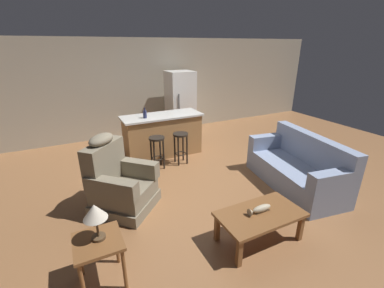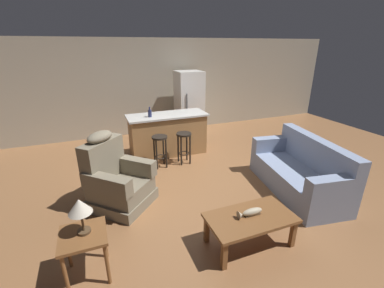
{
  "view_description": "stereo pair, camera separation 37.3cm",
  "coord_description": "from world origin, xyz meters",
  "px_view_note": "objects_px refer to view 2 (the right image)",
  "views": [
    {
      "loc": [
        -1.89,
        -3.95,
        2.42
      ],
      "look_at": [
        0.03,
        -0.1,
        0.75
      ],
      "focal_mm": 24.0,
      "sensor_mm": 36.0,
      "label": 1
    },
    {
      "loc": [
        -1.55,
        -4.1,
        2.42
      ],
      "look_at": [
        0.03,
        -0.1,
        0.75
      ],
      "focal_mm": 24.0,
      "sensor_mm": 36.0,
      "label": 2
    }
  ],
  "objects_px": {
    "bar_stool_right": "(184,142)",
    "bottle_tall_green": "(150,113)",
    "coffee_table": "(250,220)",
    "end_table": "(84,242)",
    "recliner_near_lamp": "(116,180)",
    "refrigerator": "(189,103)",
    "fish_figurine": "(250,212)",
    "kitchen_island": "(168,134)",
    "couch": "(300,172)",
    "table_lamp": "(80,208)",
    "bar_stool_left": "(160,146)"
  },
  "relations": [
    {
      "from": "bar_stool_right",
      "to": "bottle_tall_green",
      "type": "xyz_separation_m",
      "value": [
        -0.58,
        0.55,
        0.56
      ]
    },
    {
      "from": "coffee_table",
      "to": "end_table",
      "type": "relative_size",
      "value": 1.96
    },
    {
      "from": "recliner_near_lamp",
      "to": "refrigerator",
      "type": "distance_m",
      "value": 3.75
    },
    {
      "from": "fish_figurine",
      "to": "kitchen_island",
      "type": "relative_size",
      "value": 0.19
    },
    {
      "from": "couch",
      "to": "kitchen_island",
      "type": "xyz_separation_m",
      "value": [
        -1.67,
        2.44,
        0.14
      ]
    },
    {
      "from": "table_lamp",
      "to": "bar_stool_left",
      "type": "distance_m",
      "value": 2.79
    },
    {
      "from": "kitchen_island",
      "to": "coffee_table",
      "type": "bearing_deg",
      "value": -88.11
    },
    {
      "from": "end_table",
      "to": "table_lamp",
      "type": "relative_size",
      "value": 1.37
    },
    {
      "from": "coffee_table",
      "to": "refrigerator",
      "type": "height_order",
      "value": "refrigerator"
    },
    {
      "from": "bar_stool_left",
      "to": "refrigerator",
      "type": "height_order",
      "value": "refrigerator"
    },
    {
      "from": "recliner_near_lamp",
      "to": "kitchen_island",
      "type": "bearing_deg",
      "value": 95.92
    },
    {
      "from": "couch",
      "to": "bar_stool_left",
      "type": "distance_m",
      "value": 2.72
    },
    {
      "from": "fish_figurine",
      "to": "bottle_tall_green",
      "type": "bearing_deg",
      "value": 99.3
    },
    {
      "from": "bar_stool_right",
      "to": "couch",
      "type": "bearing_deg",
      "value": -50.36
    },
    {
      "from": "bottle_tall_green",
      "to": "end_table",
      "type": "bearing_deg",
      "value": -115.77
    },
    {
      "from": "end_table",
      "to": "recliner_near_lamp",
      "type": "bearing_deg",
      "value": 70.15
    },
    {
      "from": "recliner_near_lamp",
      "to": "refrigerator",
      "type": "bearing_deg",
      "value": 95.48
    },
    {
      "from": "table_lamp",
      "to": "bottle_tall_green",
      "type": "bearing_deg",
      "value": 64.33
    },
    {
      "from": "end_table",
      "to": "bar_stool_left",
      "type": "distance_m",
      "value": 2.79
    },
    {
      "from": "coffee_table",
      "to": "refrigerator",
      "type": "bearing_deg",
      "value": 78.76
    },
    {
      "from": "coffee_table",
      "to": "bar_stool_left",
      "type": "height_order",
      "value": "bar_stool_left"
    },
    {
      "from": "table_lamp",
      "to": "refrigerator",
      "type": "relative_size",
      "value": 0.23
    },
    {
      "from": "fish_figurine",
      "to": "table_lamp",
      "type": "height_order",
      "value": "table_lamp"
    },
    {
      "from": "recliner_near_lamp",
      "to": "bar_stool_left",
      "type": "height_order",
      "value": "recliner_near_lamp"
    },
    {
      "from": "coffee_table",
      "to": "kitchen_island",
      "type": "relative_size",
      "value": 0.61
    },
    {
      "from": "recliner_near_lamp",
      "to": "bar_stool_left",
      "type": "relative_size",
      "value": 1.76
    },
    {
      "from": "end_table",
      "to": "bar_stool_right",
      "type": "height_order",
      "value": "bar_stool_right"
    },
    {
      "from": "couch",
      "to": "bottle_tall_green",
      "type": "height_order",
      "value": "bottle_tall_green"
    },
    {
      "from": "coffee_table",
      "to": "fish_figurine",
      "type": "height_order",
      "value": "fish_figurine"
    },
    {
      "from": "coffee_table",
      "to": "fish_figurine",
      "type": "relative_size",
      "value": 3.24
    },
    {
      "from": "fish_figurine",
      "to": "couch",
      "type": "bearing_deg",
      "value": 26.93
    },
    {
      "from": "couch",
      "to": "bar_stool_left",
      "type": "relative_size",
      "value": 2.96
    },
    {
      "from": "kitchen_island",
      "to": "fish_figurine",
      "type": "bearing_deg",
      "value": -88.07
    },
    {
      "from": "couch",
      "to": "fish_figurine",
      "type": "bearing_deg",
      "value": 36.08
    },
    {
      "from": "kitchen_island",
      "to": "recliner_near_lamp",
      "type": "bearing_deg",
      "value": -128.54
    },
    {
      "from": "coffee_table",
      "to": "couch",
      "type": "distance_m",
      "value": 1.76
    },
    {
      "from": "couch",
      "to": "refrigerator",
      "type": "relative_size",
      "value": 1.14
    },
    {
      "from": "refrigerator",
      "to": "bottle_tall_green",
      "type": "relative_size",
      "value": 7.87
    },
    {
      "from": "kitchen_island",
      "to": "refrigerator",
      "type": "xyz_separation_m",
      "value": [
        0.99,
        1.2,
        0.4
      ]
    },
    {
      "from": "coffee_table",
      "to": "bar_stool_right",
      "type": "height_order",
      "value": "bar_stool_right"
    },
    {
      "from": "coffee_table",
      "to": "bottle_tall_green",
      "type": "bearing_deg",
      "value": 99.21
    },
    {
      "from": "couch",
      "to": "refrigerator",
      "type": "bearing_deg",
      "value": -70.3
    },
    {
      "from": "fish_figurine",
      "to": "couch",
      "type": "distance_m",
      "value": 1.75
    },
    {
      "from": "coffee_table",
      "to": "fish_figurine",
      "type": "distance_m",
      "value": 0.1
    },
    {
      "from": "end_table",
      "to": "bar_stool_left",
      "type": "relative_size",
      "value": 0.82
    },
    {
      "from": "fish_figurine",
      "to": "recliner_near_lamp",
      "type": "relative_size",
      "value": 0.28
    },
    {
      "from": "kitchen_island",
      "to": "end_table",
      "type": "bearing_deg",
      "value": -121.23
    },
    {
      "from": "fish_figurine",
      "to": "couch",
      "type": "height_order",
      "value": "couch"
    },
    {
      "from": "end_table",
      "to": "coffee_table",
      "type": "bearing_deg",
      "value": -7.19
    },
    {
      "from": "fish_figurine",
      "to": "kitchen_island",
      "type": "bearing_deg",
      "value": 91.93
    }
  ]
}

